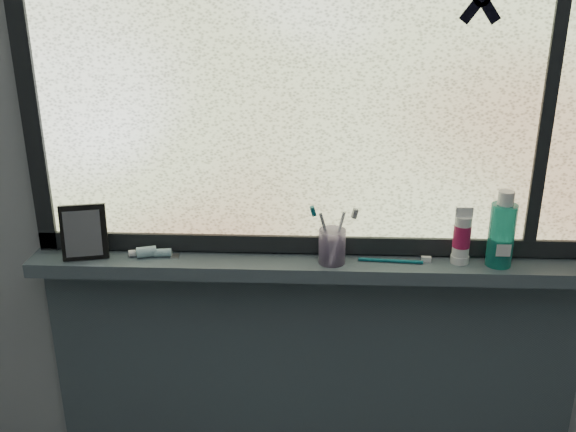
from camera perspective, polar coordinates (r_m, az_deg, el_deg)
The scene contains 13 objects.
wall_back at distance 1.80m, azimuth 2.53°, elevation 3.75°, with size 3.00×0.01×2.50m, color #9EA3A8.
windowsill at distance 1.82m, azimuth 2.40°, elevation -4.50°, with size 1.62×0.14×0.04m, color #45535C.
sill_apron at distance 2.13m, azimuth 2.20°, elevation -16.29°, with size 1.62×0.02×0.98m, color #45535C.
window_pane at distance 1.71m, azimuth 2.68°, elevation 12.51°, with size 1.50×0.01×1.00m, color silver.
frame_bottom at distance 1.84m, azimuth 2.43°, elevation -2.45°, with size 1.60×0.03×0.05m, color black.
frame_left at distance 1.88m, azimuth -22.27°, elevation 11.75°, with size 0.05×0.03×1.10m, color black.
frame_mullion at distance 1.81m, azimuth 22.42°, elevation 11.46°, with size 0.04×0.03×1.00m, color black.
vanity_mirror at distance 1.88m, azimuth -17.68°, elevation -1.38°, with size 0.13×0.06×0.16m, color black.
toothpaste_tube at distance 1.86m, azimuth -11.94°, elevation -3.15°, with size 0.17×0.04×0.03m, color white, non-canonical shape.
toothbrush_cup at distance 1.78m, azimuth 3.93°, elevation -2.71°, with size 0.07×0.07×0.10m, color #B49ACC.
toothbrush_lying at distance 1.81m, azimuth 9.10°, elevation -3.88°, with size 0.22×0.02×0.01m, color #0B5D69, non-canonical shape.
mouthwash_bottle at distance 1.83m, azimuth 18.50°, elevation -1.09°, with size 0.07×0.07×0.18m, color teal.
cream_tube at distance 1.82m, azimuth 15.22°, elevation -1.52°, with size 0.05×0.05×0.12m, color silver.
Camera 1 is at (-0.00, -0.41, 1.78)m, focal length 40.00 mm.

